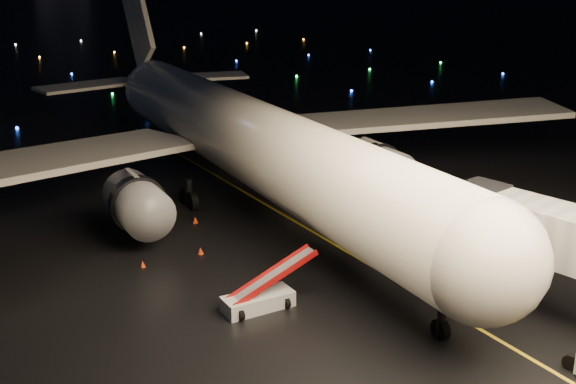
# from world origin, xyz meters

# --- Properties ---
(lane_centre) EXTENTS (0.25, 80.00, 0.02)m
(lane_centre) POSITION_xyz_m (12.00, 15.00, 0.01)
(lane_centre) COLOR gold
(lane_centre) RESTS_ON ground
(airliner) EXTENTS (68.30, 65.24, 18.40)m
(airliner) POSITION_xyz_m (11.00, 27.25, 9.20)
(airliner) COLOR silver
(airliner) RESTS_ON ground
(belt_loader) EXTENTS (6.18, 1.76, 2.99)m
(belt_loader) POSITION_xyz_m (2.62, 7.19, 1.49)
(belt_loader) COLOR silver
(belt_loader) RESTS_ON ground
(safety_cone_0) EXTENTS (0.55, 0.55, 0.50)m
(safety_cone_0) POSITION_xyz_m (3.09, 16.38, 0.25)
(safety_cone_0) COLOR #FF4013
(safety_cone_0) RESTS_ON ground
(safety_cone_1) EXTENTS (0.47, 0.47, 0.49)m
(safety_cone_1) POSITION_xyz_m (5.25, 22.19, 0.25)
(safety_cone_1) COLOR #FF4013
(safety_cone_1) RESTS_ON ground
(safety_cone_2) EXTENTS (0.49, 0.49, 0.44)m
(safety_cone_2) POSITION_xyz_m (-1.12, 16.31, 0.22)
(safety_cone_2) COLOR #FF4013
(safety_cone_2) RESTS_ON ground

